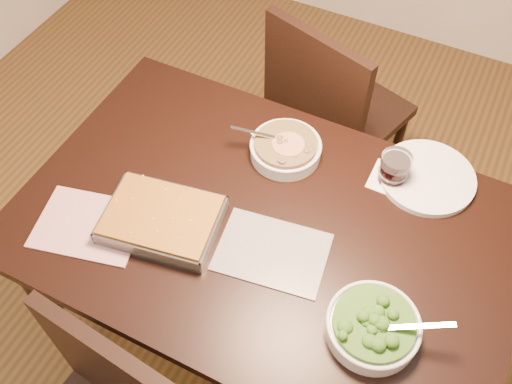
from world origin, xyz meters
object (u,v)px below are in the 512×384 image
Objects in this scene: table at (265,241)px; dinner_plate at (427,177)px; baking_dish at (162,220)px; wine_tumbler at (394,168)px; stew_bowl at (286,148)px; broccoli_bowl at (373,326)px; chair_far at (329,110)px.

dinner_plate is (0.36, 0.36, 0.10)m from table.
baking_dish is at bearing -141.47° from dinner_plate.
dinner_plate is (0.09, 0.05, -0.05)m from wine_tumbler.
table is at bearing -77.53° from stew_bowl.
dinner_plate is at bearing 91.49° from broccoli_bowl.
broccoli_bowl is (0.43, -0.43, 0.00)m from stew_bowl.
stew_bowl is (-0.06, 0.26, 0.13)m from table.
baking_dish is (-0.25, -0.13, 0.12)m from table.
stew_bowl is 0.53m from chair_far.
table is 4.92× the size of dinner_plate.
chair_far reaches higher than stew_bowl.
broccoli_bowl is 0.49m from wine_tumbler.
dinner_plate is 0.30× the size of chair_far.
wine_tumbler reaches higher than baking_dish.
baking_dish reaches higher than table.
broccoli_bowl is 0.28× the size of chair_far.
dinner_plate is at bearing 13.46° from stew_bowl.
stew_bowl is 0.43m from dinner_plate.
baking_dish is 1.23× the size of dinner_plate.
wine_tumbler is at bearing 49.00° from table.
stew_bowl is 0.33m from wine_tumbler.
chair_far reaches higher than dinner_plate.
broccoli_bowl is at bearing -24.73° from table.
wine_tumbler reaches higher than dinner_plate.
wine_tumbler reaches higher than table.
chair_far is at bearing 116.62° from broccoli_bowl.
table is 0.74m from chair_far.
stew_bowl is 0.92× the size of broccoli_bowl.
broccoli_bowl is 1.03m from chair_far.
stew_bowl is at bearing 102.47° from table.
baking_dish reaches higher than dinner_plate.
wine_tumbler reaches higher than broccoli_bowl.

